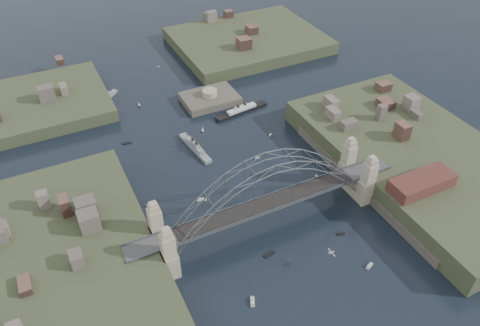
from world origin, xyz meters
name	(u,v)px	position (x,y,z in m)	size (l,w,h in m)	color
ground	(267,223)	(0.00, 0.00, 0.00)	(500.00, 500.00, 0.00)	black
bridge	(269,193)	(0.00, 0.00, 12.32)	(84.00, 13.80, 24.60)	#4B4A4D
shore_west	(68,292)	(-57.32, 0.00, 1.97)	(50.50, 90.00, 12.00)	#3A4228
shore_east	(416,164)	(57.32, 0.00, 1.97)	(50.50, 90.00, 12.00)	#3A4228
headland_nw	(30,110)	(-55.00, 95.00, 0.50)	(60.00, 45.00, 9.00)	#3A4228
headland_ne	(248,44)	(50.00, 110.00, 0.75)	(70.00, 55.00, 9.50)	#3A4228
fort_island	(210,102)	(12.00, 70.00, -0.34)	(22.00, 16.00, 9.40)	#4C473C
wharf_shed	(422,183)	(44.00, -14.00, 10.00)	(20.00, 8.00, 4.00)	#592D26
finger_pier	(436,242)	(39.00, -28.00, 0.70)	(4.00, 22.00, 1.40)	#4B4A4D
naval_cruiser_near	(195,148)	(-5.58, 42.84, 0.91)	(5.04, 19.65, 5.84)	gray
naval_cruiser_far	(105,99)	(-26.43, 89.98, 0.81)	(12.86, 11.84, 5.19)	gray
ocean_liner	(242,111)	(20.03, 57.06, 0.87)	(23.16, 6.07, 5.63)	black
aeroplane	(331,253)	(6.79, -21.74, 6.58)	(1.65, 3.15, 0.46)	silver
small_boat_a	(202,200)	(-13.52, 17.69, 0.28)	(2.94, 1.93, 1.43)	white
small_boat_b	(257,158)	(11.84, 28.30, 0.29)	(1.93, 0.90, 1.43)	white
small_boat_c	(269,254)	(-5.10, -10.53, 0.15)	(3.54, 1.67, 0.45)	white
small_boat_d	(271,135)	(22.71, 38.31, 0.29)	(1.90, 1.60, 1.43)	white
small_boat_e	(127,143)	(-26.42, 57.28, 0.15)	(3.32, 1.43, 0.45)	white
small_boat_f	(203,129)	(1.17, 51.87, 1.03)	(1.63, 1.45, 2.38)	white
small_boat_g	(369,266)	(17.15, -26.17, 0.28)	(2.95, 1.92, 1.43)	white
small_boat_h	(139,104)	(-15.13, 79.44, 0.93)	(1.28, 2.15, 2.38)	white
small_boat_i	(317,177)	(24.81, 10.65, 0.28)	(1.22, 2.56, 1.43)	white
small_boat_j	(252,302)	(-16.31, -22.02, 0.28)	(2.31, 3.40, 1.43)	white
small_boat_k	(158,67)	(2.49, 107.99, 0.15)	(1.81, 1.14, 0.45)	white
small_boat_l	(113,210)	(-39.60, 24.83, 0.90)	(2.09, 2.07, 2.38)	white
small_boat_m	(341,234)	(17.16, -13.13, 0.15)	(2.44, 1.19, 0.45)	white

